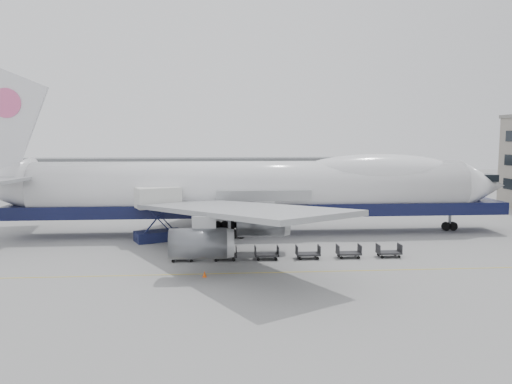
{
  "coord_description": "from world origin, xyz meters",
  "views": [
    {
      "loc": [
        -4.35,
        -48.28,
        11.72
      ],
      "look_at": [
        -0.12,
        6.0,
        5.79
      ],
      "focal_mm": 35.0,
      "sensor_mm": 36.0,
      "label": 1
    }
  ],
  "objects": [
    {
      "name": "ground",
      "position": [
        0.0,
        0.0,
        0.0
      ],
      "size": [
        260.0,
        260.0,
        0.0
      ],
      "primitive_type": "plane",
      "color": "gray",
      "rests_on": "ground"
    },
    {
      "name": "apron_line",
      "position": [
        0.0,
        -6.0,
        0.01
      ],
      "size": [
        60.0,
        0.15,
        0.01
      ],
      "primitive_type": "cube",
      "color": "gold",
      "rests_on": "ground"
    },
    {
      "name": "hangar",
      "position": [
        -10.0,
        70.0,
        3.5
      ],
      "size": [
        110.0,
        8.0,
        7.0
      ],
      "primitive_type": "cube",
      "color": "slate",
      "rests_on": "ground"
    },
    {
      "name": "airliner",
      "position": [
        0.64,
        12.0,
        5.62
      ],
      "size": [
        67.0,
        55.3,
        19.98
      ],
      "color": "white",
      "rests_on": "ground"
    },
    {
      "name": "catering_truck",
      "position": [
        -11.08,
        8.52,
        3.45
      ],
      "size": [
        5.8,
        4.92,
        6.15
      ],
      "rotation": [
        0.0,
        0.0,
        0.39
      ],
      "color": "#171D46",
      "rests_on": "ground"
    },
    {
      "name": "traffic_cone",
      "position": [
        -5.5,
        -6.98,
        0.25
      ],
      "size": [
        0.36,
        0.36,
        0.53
      ],
      "rotation": [
        0.0,
        0.0,
        -0.18
      ],
      "color": "#FF5C0D",
      "rests_on": "ground"
    },
    {
      "name": "dolly_0",
      "position": [
        -7.74,
        -1.22,
        0.53
      ],
      "size": [
        2.3,
        1.35,
        1.3
      ],
      "color": "#2D2D30",
      "rests_on": "ground"
    },
    {
      "name": "dolly_1",
      "position": [
        -3.7,
        -1.22,
        0.53
      ],
      "size": [
        2.3,
        1.35,
        1.3
      ],
      "color": "#2D2D30",
      "rests_on": "ground"
    },
    {
      "name": "dolly_2",
      "position": [
        0.35,
        -1.22,
        0.53
      ],
      "size": [
        2.3,
        1.35,
        1.3
      ],
      "color": "#2D2D30",
      "rests_on": "ground"
    },
    {
      "name": "dolly_3",
      "position": [
        4.39,
        -1.22,
        0.53
      ],
      "size": [
        2.3,
        1.35,
        1.3
      ],
      "color": "#2D2D30",
      "rests_on": "ground"
    },
    {
      "name": "dolly_4",
      "position": [
        8.43,
        -1.22,
        0.53
      ],
      "size": [
        2.3,
        1.35,
        1.3
      ],
      "color": "#2D2D30",
      "rests_on": "ground"
    },
    {
      "name": "dolly_5",
      "position": [
        12.47,
        -1.22,
        0.53
      ],
      "size": [
        2.3,
        1.35,
        1.3
      ],
      "color": "#2D2D30",
      "rests_on": "ground"
    }
  ]
}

